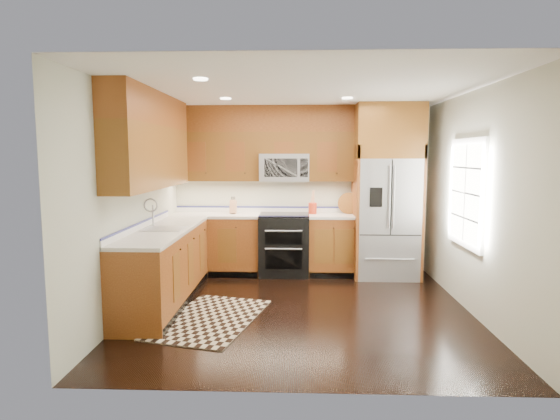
{
  "coord_description": "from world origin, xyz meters",
  "views": [
    {
      "loc": [
        -0.04,
        -5.46,
        1.85
      ],
      "look_at": [
        -0.27,
        0.6,
        1.14
      ],
      "focal_mm": 30.0,
      "sensor_mm": 36.0,
      "label": 1
    }
  ],
  "objects_px": {
    "range": "(284,245)",
    "rug": "(211,319)",
    "utensil_crock": "(313,206)",
    "knife_block": "(233,207)",
    "refrigerator": "(387,192)"
  },
  "relations": [
    {
      "from": "range",
      "to": "rug",
      "type": "relative_size",
      "value": 0.6
    },
    {
      "from": "rug",
      "to": "utensil_crock",
      "type": "relative_size",
      "value": 4.33
    },
    {
      "from": "range",
      "to": "utensil_crock",
      "type": "bearing_deg",
      "value": 13.62
    },
    {
      "from": "range",
      "to": "rug",
      "type": "distance_m",
      "value": 2.23
    },
    {
      "from": "knife_block",
      "to": "utensil_crock",
      "type": "bearing_deg",
      "value": -0.02
    },
    {
      "from": "refrigerator",
      "to": "rug",
      "type": "bearing_deg",
      "value": -139.21
    },
    {
      "from": "range",
      "to": "knife_block",
      "type": "height_order",
      "value": "knife_block"
    },
    {
      "from": "refrigerator",
      "to": "knife_block",
      "type": "bearing_deg",
      "value": 176.47
    },
    {
      "from": "utensil_crock",
      "to": "knife_block",
      "type": "bearing_deg",
      "value": 179.98
    },
    {
      "from": "range",
      "to": "knife_block",
      "type": "xyz_separation_m",
      "value": [
        -0.8,
        0.11,
        0.58
      ]
    },
    {
      "from": "refrigerator",
      "to": "knife_block",
      "type": "height_order",
      "value": "refrigerator"
    },
    {
      "from": "knife_block",
      "to": "utensil_crock",
      "type": "distance_m",
      "value": 1.24
    },
    {
      "from": "rug",
      "to": "refrigerator",
      "type": "bearing_deg",
      "value": 54.56
    },
    {
      "from": "rug",
      "to": "utensil_crock",
      "type": "bearing_deg",
      "value": 74.31
    },
    {
      "from": "range",
      "to": "knife_block",
      "type": "bearing_deg",
      "value": 172.41
    }
  ]
}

